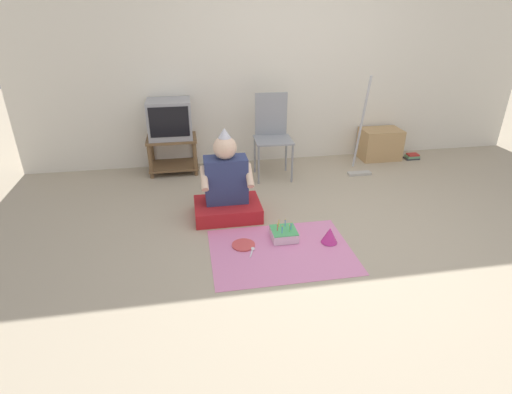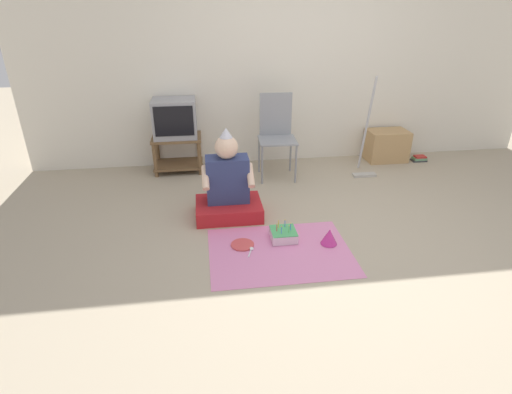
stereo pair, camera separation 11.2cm
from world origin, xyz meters
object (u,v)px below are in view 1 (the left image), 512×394
object	(u,v)px
folding_chair	(272,130)
party_hat_blue	(330,235)
book_pile	(412,157)
person_seated	(227,189)
tv	(170,119)
cardboard_box_stack	(380,144)
birthday_cake	(284,234)
paper_plate	(243,245)
dust_mop	(360,147)

from	to	relation	value
folding_chair	party_hat_blue	bearing A→B (deg)	-83.92
book_pile	person_seated	distance (m)	2.83
tv	party_hat_blue	distance (m)	2.38
cardboard_box_stack	party_hat_blue	bearing A→B (deg)	-125.38
birthday_cake	paper_plate	bearing A→B (deg)	-171.62
folding_chair	paper_plate	world-z (taller)	folding_chair
dust_mop	person_seated	world-z (taller)	dust_mop
folding_chair	birthday_cake	world-z (taller)	folding_chair
person_seated	tv	bearing A→B (deg)	112.84
birthday_cake	party_hat_blue	xyz separation A→B (m)	(0.37, -0.13, 0.03)
book_pile	party_hat_blue	world-z (taller)	party_hat_blue
birthday_cake	book_pile	bearing A→B (deg)	37.68
birthday_cake	paper_plate	world-z (taller)	birthday_cake
person_seated	paper_plate	distance (m)	0.64
folding_chair	book_pile	size ratio (longest dim) A/B	5.10
tv	paper_plate	size ratio (longest dim) A/B	2.53
cardboard_box_stack	dust_mop	size ratio (longest dim) A/B	0.44
tv	paper_plate	bearing A→B (deg)	-71.94
folding_chair	dust_mop	size ratio (longest dim) A/B	0.82
party_hat_blue	paper_plate	xyz separation A→B (m)	(-0.73, 0.08, -0.07)
cardboard_box_stack	person_seated	distance (m)	2.48
tv	cardboard_box_stack	xyz separation A→B (m)	(2.67, 0.00, -0.46)
folding_chair	dust_mop	world-z (taller)	dust_mop
tv	cardboard_box_stack	bearing A→B (deg)	0.07
party_hat_blue	paper_plate	distance (m)	0.74
person_seated	paper_plate	world-z (taller)	person_seated
tv	book_pile	world-z (taller)	tv
cardboard_box_stack	party_hat_blue	distance (m)	2.33
person_seated	party_hat_blue	distance (m)	1.06
folding_chair	paper_plate	xyz separation A→B (m)	(-0.56, -1.52, -0.53)
book_pile	folding_chair	bearing A→B (deg)	-174.48
birthday_cake	person_seated	bearing A→B (deg)	129.50
tv	person_seated	world-z (taller)	tv
paper_plate	tv	bearing A→B (deg)	108.06
cardboard_box_stack	paper_plate	xyz separation A→B (m)	(-2.08, -1.82, -0.19)
folding_chair	party_hat_blue	xyz separation A→B (m)	(0.17, -1.60, -0.47)
book_pile	birthday_cake	world-z (taller)	birthday_cake
cardboard_box_stack	person_seated	size ratio (longest dim) A/B	0.59
folding_chair	dust_mop	xyz separation A→B (m)	(1.04, -0.15, -0.21)
paper_plate	cardboard_box_stack	bearing A→B (deg)	41.17
person_seated	dust_mop	bearing A→B (deg)	25.36
cardboard_box_stack	book_pile	size ratio (longest dim) A/B	2.72
folding_chair	birthday_cake	bearing A→B (deg)	-97.78
cardboard_box_stack	birthday_cake	bearing A→B (deg)	-134.20
party_hat_blue	book_pile	bearing A→B (deg)	45.18
dust_mop	folding_chair	bearing A→B (deg)	172.08
dust_mop	birthday_cake	bearing A→B (deg)	-133.17
book_pile	paper_plate	world-z (taller)	book_pile
party_hat_blue	tv	bearing A→B (deg)	125.05
book_pile	person_seated	size ratio (longest dim) A/B	0.22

